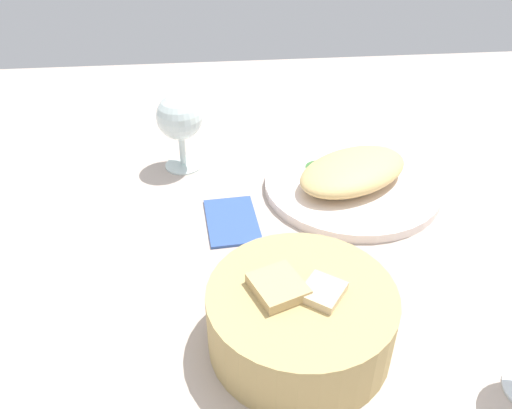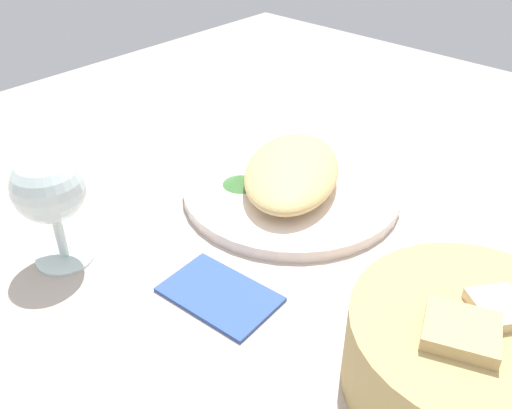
{
  "view_description": "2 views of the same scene",
  "coord_description": "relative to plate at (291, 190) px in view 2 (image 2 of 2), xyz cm",
  "views": [
    {
      "loc": [
        11.86,
        53.41,
        44.28
      ],
      "look_at": [
        6.17,
        -3.27,
        4.25
      ],
      "focal_mm": 36.67,
      "sensor_mm": 36.0,
      "label": 1
    },
    {
      "loc": [
        36.39,
        24.15,
        37.42
      ],
      "look_at": [
        1.6,
        -7.69,
        5.8
      ],
      "focal_mm": 39.08,
      "sensor_mm": 36.0,
      "label": 2
    }
  ],
  "objects": [
    {
      "name": "folded_napkin",
      "position": [
        18.73,
        6.46,
        -0.3
      ],
      "size": [
        7.77,
        11.48,
        0.8
      ],
      "primitive_type": "cube",
      "rotation": [
        0.0,
        0.0,
        1.64
      ],
      "color": "#32519C",
      "rests_on": "ground_plane"
    },
    {
      "name": "lettuce_garnish",
      "position": [
        4.09,
        -4.71,
        1.35
      ],
      "size": [
        4.5,
        4.5,
        1.3
      ],
      "primitive_type": "cone",
      "color": "#437E3C",
      "rests_on": "plate"
    },
    {
      "name": "bread_basket",
      "position": [
        12.97,
        28.43,
        3.07
      ],
      "size": [
        19.37,
        19.37,
        8.42
      ],
      "color": "tan",
      "rests_on": "ground_plane"
    },
    {
      "name": "plate",
      "position": [
        0.0,
        0.0,
        0.0
      ],
      "size": [
        26.5,
        26.5,
        1.4
      ],
      "primitive_type": "cylinder",
      "color": "white",
      "rests_on": "ground_plane"
    },
    {
      "name": "wine_glass_near",
      "position": [
        25.68,
        -9.68,
        7.61
      ],
      "size": [
        7.22,
        7.22,
        12.45
      ],
      "color": "silver",
      "rests_on": "ground_plane"
    },
    {
      "name": "ground_plane",
      "position": [
        9.37,
        11.82,
        -1.7
      ],
      "size": [
        140.0,
        140.0,
        2.0
      ],
      "primitive_type": "cube",
      "color": "#B8A79A"
    },
    {
      "name": "omelette",
      "position": [
        0.0,
        0.0,
        2.65
      ],
      "size": [
        21.82,
        19.09,
        3.9
      ],
      "primitive_type": "ellipsoid",
      "rotation": [
        0.0,
        0.0,
        0.53
      ],
      "color": "tan",
      "rests_on": "plate"
    }
  ]
}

